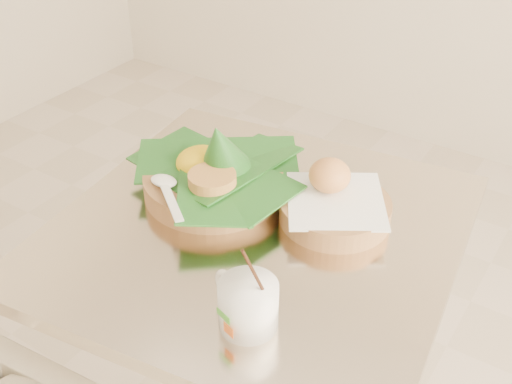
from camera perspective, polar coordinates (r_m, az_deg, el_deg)
The scene contains 4 objects.
cafe_table at distance 1.31m, azimuth 0.06°, elevation -10.82°, with size 0.78×0.78×0.75m.
rice_basket at distance 1.22m, azimuth -3.85°, elevation 1.68°, with size 0.34×0.34×0.17m.
bread_basket at distance 1.17m, azimuth 6.96°, elevation -1.05°, with size 0.24×0.24×0.11m.
coffee_mug at distance 0.95m, azimuth -0.79°, elevation -9.85°, with size 0.12×0.10×0.15m.
Camera 1 is at (0.69, -0.73, 1.46)m, focal length 45.00 mm.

